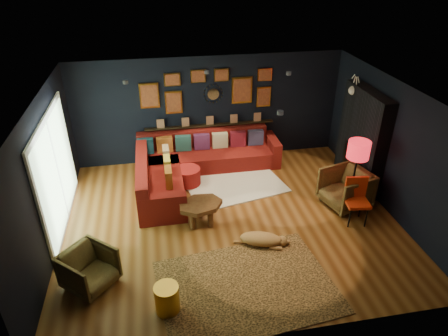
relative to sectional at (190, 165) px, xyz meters
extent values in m
plane|color=brown|center=(0.61, -1.81, -0.32)|extent=(6.50, 6.50, 0.00)
plane|color=black|center=(0.61, 0.94, 0.98)|extent=(6.50, 0.00, 6.50)
plane|color=black|center=(0.61, -4.56, 0.98)|extent=(6.50, 0.00, 6.50)
plane|color=black|center=(-2.64, -1.81, 0.98)|extent=(0.00, 5.50, 5.50)
plane|color=black|center=(3.86, -1.81, 0.98)|extent=(0.00, 5.50, 5.50)
plane|color=silver|center=(0.61, -1.81, 2.28)|extent=(6.50, 6.50, 0.00)
cube|color=maroon|center=(0.41, 0.44, -0.11)|extent=(3.20, 0.95, 0.42)
cube|color=maroon|center=(0.41, 0.80, 0.31)|extent=(3.20, 0.24, 0.46)
cube|color=maroon|center=(2.11, 0.44, 0.00)|extent=(0.22, 0.95, 0.64)
cube|color=maroon|center=(-0.71, -0.66, -0.11)|extent=(0.95, 2.20, 0.42)
cube|color=maroon|center=(-1.07, -0.66, 0.31)|extent=(0.24, 2.20, 0.46)
cube|color=maroon|center=(-0.71, -1.66, 0.00)|extent=(0.95, 0.22, 0.64)
cube|color=#1B546F|center=(-0.99, 0.59, 0.30)|extent=(0.38, 0.14, 0.38)
cube|color=#CB6E2B|center=(-0.54, 0.59, 0.30)|extent=(0.38, 0.14, 0.38)
cube|color=#265859|center=(-0.09, 0.59, 0.30)|extent=(0.38, 0.14, 0.38)
cube|color=#572553|center=(0.36, 0.59, 0.30)|extent=(0.38, 0.14, 0.38)
cube|color=beige|center=(0.81, 0.59, 0.30)|extent=(0.38, 0.14, 0.38)
cube|color=maroon|center=(1.26, 0.59, 0.30)|extent=(0.38, 0.14, 0.38)
cube|color=#353356|center=(1.71, 0.59, 0.30)|extent=(0.38, 0.14, 0.38)
cube|color=tan|center=(-0.53, 0.04, 0.30)|extent=(0.14, 0.38, 0.38)
cube|color=#B19B2C|center=(-0.53, -0.46, 0.30)|extent=(0.14, 0.38, 0.38)
cube|color=#91501A|center=(-0.53, -0.96, 0.30)|extent=(0.14, 0.38, 0.38)
cube|color=black|center=(0.61, 0.87, 0.60)|extent=(3.20, 0.12, 0.04)
cube|color=gold|center=(-0.79, 0.91, 1.43)|extent=(0.45, 0.03, 0.60)
cube|color=#A5542A|center=(-0.79, 0.89, 1.43)|extent=(0.38, 0.01, 0.51)
cube|color=gold|center=(-0.24, 0.91, 1.23)|extent=(0.40, 0.03, 0.55)
cube|color=#A5542A|center=(-0.24, 0.89, 1.23)|extent=(0.34, 0.01, 0.47)
cube|color=gold|center=(-0.24, 0.91, 1.78)|extent=(0.38, 0.03, 0.30)
cube|color=#A5542A|center=(-0.24, 0.89, 1.78)|extent=(0.32, 0.01, 0.25)
cube|color=gold|center=(1.41, 0.91, 1.43)|extent=(0.50, 0.03, 0.65)
cube|color=#A5542A|center=(1.41, 0.89, 1.43)|extent=(0.42, 0.01, 0.55)
cube|color=gold|center=(1.96, 0.91, 1.23)|extent=(0.35, 0.03, 0.50)
cube|color=#A5542A|center=(1.96, 0.89, 1.23)|extent=(0.30, 0.01, 0.42)
cube|color=gold|center=(1.96, 0.91, 1.78)|extent=(0.35, 0.03, 0.30)
cube|color=#A5542A|center=(1.96, 0.89, 1.78)|extent=(0.30, 0.01, 0.25)
cube|color=gold|center=(0.36, 0.91, 1.83)|extent=(0.35, 0.03, 0.30)
cube|color=#A5542A|center=(0.36, 0.89, 1.83)|extent=(0.30, 0.01, 0.25)
cube|color=gold|center=(0.91, 0.91, 1.83)|extent=(0.35, 0.03, 0.30)
cube|color=#A5542A|center=(0.91, 0.89, 1.83)|extent=(0.30, 0.01, 0.25)
cylinder|color=silver|center=(0.71, 0.91, 1.38)|extent=(0.28, 0.03, 0.28)
cone|color=gold|center=(0.93, 0.91, 1.38)|extent=(0.03, 0.16, 0.03)
cone|color=gold|center=(0.92, 0.91, 1.46)|extent=(0.04, 0.16, 0.04)
cone|color=gold|center=(0.87, 0.91, 1.53)|extent=(0.04, 0.16, 0.04)
cone|color=gold|center=(0.80, 0.91, 1.58)|extent=(0.04, 0.16, 0.04)
cone|color=gold|center=(0.71, 0.91, 1.60)|extent=(0.03, 0.16, 0.03)
cone|color=gold|center=(0.63, 0.91, 1.58)|extent=(0.04, 0.16, 0.04)
cone|color=gold|center=(0.56, 0.91, 1.53)|extent=(0.04, 0.16, 0.04)
cone|color=gold|center=(0.51, 0.91, 1.46)|extent=(0.04, 0.16, 0.04)
cone|color=gold|center=(0.49, 0.91, 1.38)|extent=(0.03, 0.16, 0.03)
cone|color=gold|center=(0.51, 0.91, 1.29)|extent=(0.04, 0.16, 0.04)
cone|color=gold|center=(0.56, 0.91, 1.22)|extent=(0.04, 0.16, 0.04)
cone|color=gold|center=(0.63, 0.91, 1.17)|extent=(0.04, 0.16, 0.04)
cone|color=gold|center=(0.71, 0.91, 1.16)|extent=(0.03, 0.16, 0.03)
cone|color=gold|center=(0.80, 0.91, 1.17)|extent=(0.04, 0.16, 0.04)
cone|color=gold|center=(0.87, 0.91, 1.22)|extent=(0.04, 0.16, 0.04)
cone|color=gold|center=(0.92, 0.91, 1.29)|extent=(0.04, 0.16, 0.04)
cube|color=black|center=(3.71, -0.91, 0.78)|extent=(0.30, 1.60, 2.20)
cube|color=black|center=(3.65, -0.91, 0.13)|extent=(0.20, 0.80, 0.90)
cone|color=white|center=(3.80, -0.41, 1.73)|extent=(0.35, 0.28, 0.28)
sphere|color=white|center=(3.58, -0.41, 1.73)|extent=(0.20, 0.20, 0.20)
cylinder|color=white|center=(3.60, -0.47, 1.90)|extent=(0.02, 0.10, 0.28)
cylinder|color=white|center=(3.60, -0.35, 1.90)|extent=(0.02, 0.10, 0.28)
cube|color=white|center=(-2.61, -1.21, 0.78)|extent=(0.04, 2.80, 2.20)
cube|color=#B9E8B1|center=(-2.58, -1.21, 0.78)|extent=(0.01, 2.60, 2.00)
cube|color=white|center=(-2.58, -1.21, 0.78)|extent=(0.02, 0.06, 2.00)
cylinder|color=black|center=(-1.19, -0.61, 2.24)|extent=(0.10, 0.10, 0.06)
cylinder|color=black|center=(0.41, -0.21, 2.24)|extent=(0.10, 0.10, 0.06)
cylinder|color=black|center=(2.01, -0.61, 2.24)|extent=(0.10, 0.10, 0.06)
cylinder|color=black|center=(1.21, -2.61, 2.24)|extent=(0.10, 0.10, 0.06)
cube|color=silver|center=(0.95, -0.51, -0.31)|extent=(2.41, 1.97, 0.03)
cube|color=#C38547|center=(0.52, -3.61, -0.31)|extent=(2.97, 2.28, 0.02)
cylinder|color=brown|center=(-0.15, -1.98, -0.11)|extent=(0.11, 0.11, 0.36)
cylinder|color=brown|center=(0.18, -1.98, -0.11)|extent=(0.11, 0.11, 0.36)
cylinder|color=brown|center=(0.01, -1.58, -0.11)|extent=(0.11, 0.11, 0.36)
cylinder|color=maroon|center=(-0.09, -0.31, -0.10)|extent=(0.58, 0.58, 0.38)
imported|color=#AF8D44|center=(-1.94, -3.11, 0.05)|extent=(0.98, 0.98, 0.74)
imported|color=#AF8D44|center=(3.06, -1.71, 0.12)|extent=(1.00, 1.03, 0.88)
cylinder|color=gold|center=(-0.76, -3.85, -0.09)|extent=(0.37, 0.37, 0.47)
cylinder|color=black|center=(2.83, -2.45, -0.09)|extent=(0.03, 0.03, 0.46)
cylinder|color=black|center=(3.15, -2.49, -0.09)|extent=(0.03, 0.03, 0.46)
cylinder|color=black|center=(2.87, -2.13, -0.09)|extent=(0.03, 0.03, 0.46)
cylinder|color=black|center=(3.19, -2.17, -0.09)|extent=(0.03, 0.03, 0.46)
cube|color=#F93E16|center=(3.01, -2.31, 0.14)|extent=(0.49, 0.49, 0.06)
cube|color=#F93E16|center=(3.03, -2.12, 0.38)|extent=(0.44, 0.11, 0.44)
cylinder|color=black|center=(3.11, -1.86, -0.30)|extent=(0.26, 0.26, 0.04)
cylinder|color=black|center=(3.11, -1.86, 0.34)|extent=(0.04, 0.04, 1.25)
cylinder|color=red|center=(3.11, -1.86, 1.05)|extent=(0.43, 0.43, 0.35)
camera|label=1|loc=(-0.68, -8.13, 4.52)|focal=32.00mm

